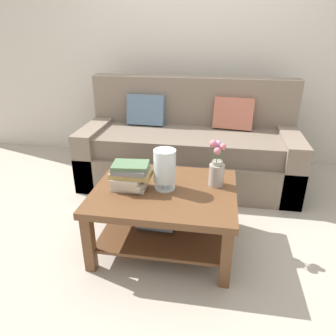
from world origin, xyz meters
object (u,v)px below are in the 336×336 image
object	(u,v)px
coffee_table	(164,206)
book_stack_main	(130,176)
glass_hurricane_vase	(165,167)
flower_pitcher	(217,168)
couch	(189,148)

from	to	relation	value
coffee_table	book_stack_main	size ratio (longest dim) A/B	3.52
glass_hurricane_vase	flower_pitcher	size ratio (longest dim) A/B	0.86
couch	coffee_table	xyz separation A→B (m)	(-0.06, -1.16, -0.03)
book_stack_main	flower_pitcher	world-z (taller)	flower_pitcher
book_stack_main	flower_pitcher	xyz separation A→B (m)	(0.60, 0.15, 0.04)
coffee_table	flower_pitcher	distance (m)	0.47
couch	coffee_table	world-z (taller)	couch
flower_pitcher	coffee_table	bearing A→B (deg)	-160.44
couch	glass_hurricane_vase	distance (m)	1.18
coffee_table	glass_hurricane_vase	world-z (taller)	glass_hurricane_vase
book_stack_main	flower_pitcher	bearing A→B (deg)	14.04
couch	flower_pitcher	bearing A→B (deg)	-73.80
couch	glass_hurricane_vase	bearing A→B (deg)	-92.99
couch	book_stack_main	size ratio (longest dim) A/B	7.53
glass_hurricane_vase	coffee_table	bearing A→B (deg)	-103.02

